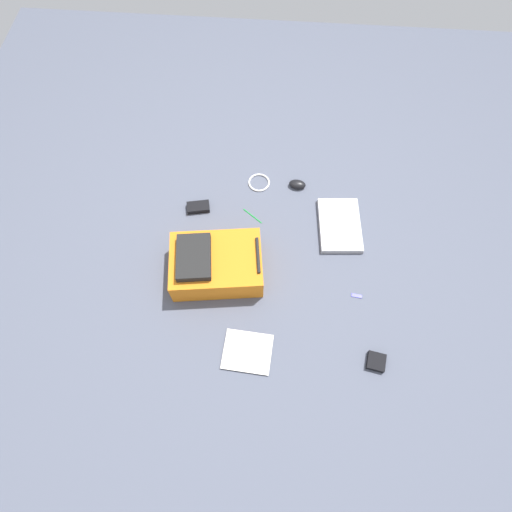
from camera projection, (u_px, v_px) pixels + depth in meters
name	position (u px, v px, depth m)	size (l,w,h in m)	color
ground_plane	(264.00, 261.00, 2.25)	(3.94, 3.94, 0.00)	#4C5160
backpack	(215.00, 264.00, 2.15)	(0.38, 0.50, 0.20)	orange
laptop	(340.00, 225.00, 2.33)	(0.35, 0.25, 0.03)	#929296
book_comic	(247.00, 352.00, 2.03)	(0.21, 0.24, 0.01)	silver
computer_mouse	(297.00, 184.00, 2.45)	(0.06, 0.10, 0.04)	black
cable_coil	(259.00, 183.00, 2.47)	(0.13, 0.13, 0.01)	silver
power_brick	(198.00, 207.00, 2.38)	(0.07, 0.13, 0.03)	black
pen_black	(253.00, 216.00, 2.37)	(0.01, 0.01, 0.14)	#198C33
earbud_pouch	(376.00, 362.00, 2.00)	(0.08, 0.08, 0.03)	black
usb_stick	(357.00, 296.00, 2.16)	(0.02, 0.05, 0.01)	#191999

